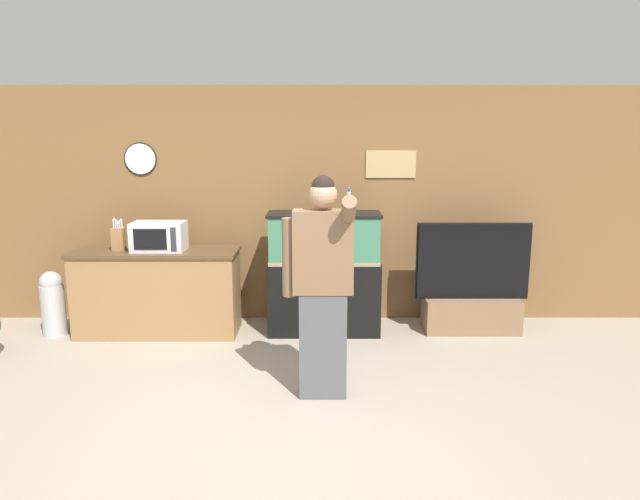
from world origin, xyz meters
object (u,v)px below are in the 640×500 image
object	(u,v)px
counter_island	(159,292)
tv_on_stand	(473,300)
person_standing	(323,284)
trash_bin	(54,302)
microwave	(160,236)
knife_block	(120,238)
aquarium_on_stand	(325,273)

from	to	relation	value
counter_island	tv_on_stand	xyz separation A→B (m)	(3.33, 0.07, -0.11)
person_standing	trash_bin	world-z (taller)	person_standing
counter_island	microwave	size ratio (longest dim) A/B	3.21
knife_block	person_standing	size ratio (longest dim) A/B	0.19
knife_block	trash_bin	distance (m)	0.99
tv_on_stand	trash_bin	bearing A→B (deg)	-178.28
aquarium_on_stand	tv_on_stand	world-z (taller)	aquarium_on_stand
trash_bin	microwave	bearing A→B (deg)	1.83
knife_block	person_standing	world-z (taller)	person_standing
counter_island	trash_bin	bearing A→B (deg)	-176.61
microwave	knife_block	size ratio (longest dim) A/B	1.59
knife_block	trash_bin	world-z (taller)	knife_block
counter_island	trash_bin	world-z (taller)	counter_island
microwave	tv_on_stand	xyz separation A→B (m)	(3.28, 0.10, -0.71)
counter_island	aquarium_on_stand	distance (m)	1.76
microwave	trash_bin	size ratio (longest dim) A/B	0.77
tv_on_stand	person_standing	bearing A→B (deg)	-136.06
knife_block	tv_on_stand	size ratio (longest dim) A/B	0.28
knife_block	trash_bin	size ratio (longest dim) A/B	0.49
knife_block	aquarium_on_stand	world-z (taller)	aquarium_on_stand
counter_island	aquarium_on_stand	bearing A→B (deg)	1.48
counter_island	microwave	xyz separation A→B (m)	(0.05, -0.03, 0.60)
knife_block	aquarium_on_stand	distance (m)	2.16
counter_island	person_standing	bearing A→B (deg)	-40.66
microwave	person_standing	xyz separation A→B (m)	(1.67, -1.45, -0.12)
person_standing	aquarium_on_stand	bearing A→B (deg)	88.93
trash_bin	counter_island	bearing A→B (deg)	3.39
microwave	aquarium_on_stand	distance (m)	1.75
aquarium_on_stand	person_standing	xyz separation A→B (m)	(-0.03, -1.52, 0.28)
tv_on_stand	trash_bin	world-z (taller)	tv_on_stand
knife_block	counter_island	bearing A→B (deg)	1.87
counter_island	knife_block	size ratio (longest dim) A/B	5.09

